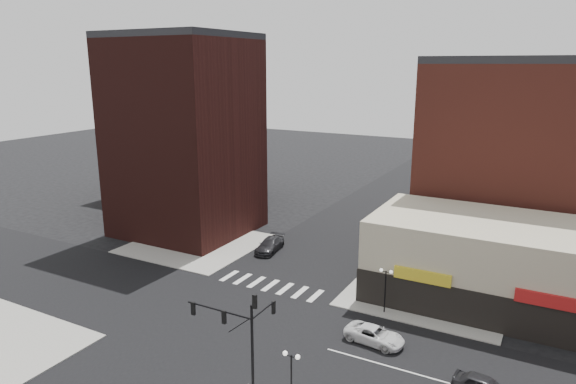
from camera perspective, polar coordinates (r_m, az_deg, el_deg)
The scene contains 14 objects.
ground at distance 47.08m, azimuth -7.07°, elevation -13.93°, with size 240.00×240.00×0.00m, color black.
road_ew at distance 47.07m, azimuth -7.07°, elevation -13.92°, with size 200.00×14.00×0.02m, color black.
road_ns at distance 47.07m, azimuth -7.07°, elevation -13.92°, with size 14.00×200.00×0.02m, color black.
sidewalk_nw at distance 65.73m, azimuth -10.06°, elevation -5.67°, with size 15.00×15.00×0.12m, color gray.
sidewalk_ne at distance 53.77m, azimuth 15.40°, elevation -10.57°, with size 15.00×15.00×0.12m, color gray.
building_nw at distance 68.57m, azimuth -11.39°, elevation 5.82°, with size 16.00×15.00×25.00m, color #351410.
building_nw_low at distance 89.58m, azimuth -11.27°, elevation 3.51°, with size 20.00×18.00×12.00m, color #351410.
building_ne_midrise at distance 64.22m, azimuth 23.10°, elevation 3.06°, with size 18.00×15.00×22.00m, color maroon.
building_ne_row at distance 52.14m, azimuth 22.79°, elevation -8.13°, with size 24.20×12.20×8.00m.
traffic_signal at distance 35.42m, azimuth -5.05°, elevation -14.79°, with size 5.59×3.09×7.77m.
street_lamp_se_a at distance 34.48m, azimuth 0.37°, elevation -18.84°, with size 1.22×0.32×4.16m.
street_lamp_ne at distance 47.28m, azimuth 10.80°, elevation -9.53°, with size 1.22×0.32×4.16m.
white_suv at distance 43.67m, azimuth 9.59°, elevation -15.40°, with size 2.25×4.88×1.36m, color silver.
dark_sedan_north at distance 62.19m, azimuth -2.04°, elevation -5.90°, with size 2.21×5.43×1.57m, color black.
Camera 1 is at (24.65, -33.52, 22.03)m, focal length 32.00 mm.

